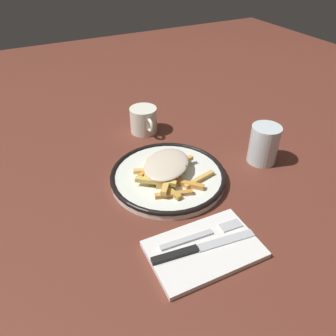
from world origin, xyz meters
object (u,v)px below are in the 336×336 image
fries_heap (167,169)px  coffee_mug (144,120)px  knife (195,249)px  napkin (204,249)px  plate (168,176)px  fork (202,235)px  water_glass (264,144)px

fries_heap → coffee_mug: bearing=169.2°
fries_heap → knife: (0.22, -0.06, -0.02)m
napkin → knife: knife is taller
plate → coffee_mug: (-0.24, 0.04, 0.03)m
napkin → fries_heap: bearing=170.7°
fork → plate: bearing=172.4°
fork → water_glass: water_glass is taller
plate → fork: size_ratio=1.59×
fries_heap → napkin: size_ratio=0.89×
fries_heap → water_glass: (0.04, 0.26, 0.02)m
napkin → coffee_mug: 0.48m
fries_heap → fork: size_ratio=1.05×
fries_heap → water_glass: size_ratio=1.84×
napkin → water_glass: 0.35m
fries_heap → coffee_mug: 0.25m
water_glass → fork: bearing=-60.3°
napkin → fork: bearing=155.8°
fork → knife: knife is taller
plate → fries_heap: size_ratio=1.51×
plate → napkin: size_ratio=1.33×
fries_heap → napkin: 0.23m
fries_heap → fork: (0.20, -0.02, -0.02)m
fork → knife: (0.02, -0.03, 0.00)m
knife → water_glass: bearing=120.6°
fries_heap → knife: size_ratio=0.89×
plate → coffee_mug: coffee_mug is taller
napkin → knife: size_ratio=1.00×
water_glass → coffee_mug: 0.35m
coffee_mug → plate: bearing=-10.4°
napkin → fork: fork is taller
plate → fries_heap: (-0.00, -0.00, 0.02)m
fries_heap → coffee_mug: (-0.24, 0.05, 0.00)m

